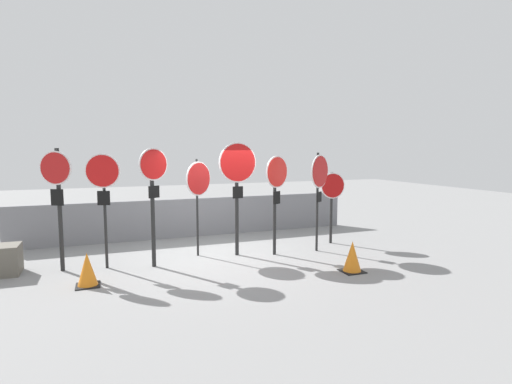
# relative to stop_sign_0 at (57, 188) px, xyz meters

# --- Properties ---
(ground_plane) EXTENTS (40.00, 40.00, 0.00)m
(ground_plane) POSITION_rel_stop_sign_0_xyz_m (3.29, -0.09, -1.73)
(ground_plane) COLOR gray
(fence_back) EXTENTS (9.69, 0.12, 1.11)m
(fence_back) POSITION_rel_stop_sign_0_xyz_m (3.29, 2.39, -1.17)
(fence_back) COLOR slate
(fence_back) RESTS_ON ground
(stop_sign_0) EXTENTS (0.61, 0.36, 2.54)m
(stop_sign_0) POSITION_rel_stop_sign_0_xyz_m (0.00, 0.00, 0.00)
(stop_sign_0) COLOR black
(stop_sign_0) RESTS_ON ground
(stop_sign_1) EXTENTS (0.69, 0.23, 2.43)m
(stop_sign_1) POSITION_rel_stop_sign_0_xyz_m (0.87, -0.12, 0.09)
(stop_sign_1) COLOR black
(stop_sign_1) RESTS_ON ground
(stop_sign_2) EXTENTS (0.62, 0.33, 2.55)m
(stop_sign_2) POSITION_rel_stop_sign_0_xyz_m (1.85, -0.37, 0.02)
(stop_sign_2) COLOR black
(stop_sign_2) RESTS_ON ground
(stop_sign_3) EXTENTS (0.68, 0.47, 2.30)m
(stop_sign_3) POSITION_rel_stop_sign_0_xyz_m (2.95, 0.18, -0.01)
(stop_sign_3) COLOR black
(stop_sign_3) RESTS_ON ground
(stop_sign_4) EXTENTS (0.93, 0.18, 2.68)m
(stop_sign_4) POSITION_rel_stop_sign_0_xyz_m (3.81, -0.12, 0.17)
(stop_sign_4) COLOR black
(stop_sign_4) RESTS_ON ground
(stop_sign_5) EXTENTS (0.69, 0.36, 2.37)m
(stop_sign_5) POSITION_rel_stop_sign_0_xyz_m (4.68, -0.40, -0.04)
(stop_sign_5) COLOR black
(stop_sign_5) RESTS_ON ground
(stop_sign_6) EXTENTS (0.70, 0.45, 2.44)m
(stop_sign_6) POSITION_rel_stop_sign_0_xyz_m (5.81, -0.45, 0.07)
(stop_sign_6) COLOR black
(stop_sign_6) RESTS_ON ground
(stop_sign_7) EXTENTS (0.69, 0.15, 1.92)m
(stop_sign_7) POSITION_rel_stop_sign_0_xyz_m (6.56, 0.15, -0.36)
(stop_sign_7) COLOR black
(stop_sign_7) RESTS_ON ground
(traffic_cone_0) EXTENTS (0.43, 0.43, 0.63)m
(traffic_cone_0) POSITION_rel_stop_sign_0_xyz_m (0.54, -1.17, -1.42)
(traffic_cone_0) COLOR black
(traffic_cone_0) RESTS_ON ground
(traffic_cone_1) EXTENTS (0.45, 0.45, 0.64)m
(traffic_cone_1) POSITION_rel_stop_sign_0_xyz_m (5.60, -2.19, -1.41)
(traffic_cone_1) COLOR black
(traffic_cone_1) RESTS_ON ground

